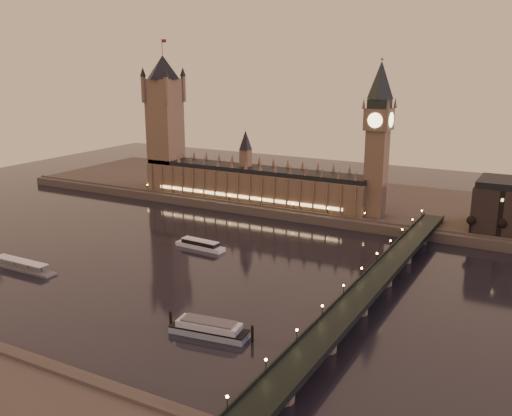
{
  "coord_description": "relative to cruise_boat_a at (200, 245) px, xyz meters",
  "views": [
    {
      "loc": [
        163.65,
        -243.71,
        108.23
      ],
      "look_at": [
        10.2,
        35.0,
        25.49
      ],
      "focal_mm": 40.0,
      "sensor_mm": 36.0,
      "label": 1
    }
  ],
  "objects": [
    {
      "name": "victoria_tower",
      "position": [
        -99.74,
        99.41,
        63.52
      ],
      "size": [
        31.68,
        31.68,
        118.0
      ],
      "color": "brown",
      "rests_on": "ground"
    },
    {
      "name": "far_embankment",
      "position": [
        50.26,
        143.41,
        0.73
      ],
      "size": [
        560.0,
        130.0,
        6.0
      ],
      "primitive_type": "cube",
      "color": "#423D35",
      "rests_on": "ground"
    },
    {
      "name": "bare_tree_0",
      "position": [
        137.83,
        87.41,
        11.57
      ],
      "size": [
        5.18,
        5.18,
        10.54
      ],
      "color": "black",
      "rests_on": "ground"
    },
    {
      "name": "pontoon_pier",
      "position": [
        -63.4,
        -74.89,
        -1.0
      ],
      "size": [
        43.97,
        7.33,
        11.72
      ],
      "color": "#595B5E",
      "rests_on": "ground"
    },
    {
      "name": "bare_tree_1",
      "position": [
        154.48,
        87.41,
        11.57
      ],
      "size": [
        5.18,
        5.18,
        10.54
      ],
      "color": "black",
      "rests_on": "ground"
    },
    {
      "name": "ground",
      "position": [
        20.26,
        -21.59,
        -2.27
      ],
      "size": [
        700.0,
        700.0,
        0.0
      ],
      "primitive_type": "plane",
      "color": "black",
      "rests_on": "ground"
    },
    {
      "name": "cruise_boat_a",
      "position": [
        0.0,
        0.0,
        0.0
      ],
      "size": [
        32.51,
        8.87,
        5.14
      ],
      "rotation": [
        0.0,
        0.0,
        -0.06
      ],
      "color": "silver",
      "rests_on": "ground"
    },
    {
      "name": "big_ben",
      "position": [
        74.25,
        99.39,
        61.69
      ],
      "size": [
        17.68,
        17.68,
        104.0
      ],
      "color": "brown",
      "rests_on": "ground"
    },
    {
      "name": "westminster_bridge",
      "position": [
        111.87,
        -21.59,
        3.25
      ],
      "size": [
        13.2,
        260.0,
        15.3
      ],
      "color": "black",
      "rests_on": "ground"
    },
    {
      "name": "moored_barge",
      "position": [
        65.51,
        -89.73,
        0.65
      ],
      "size": [
        37.41,
        13.49,
        6.92
      ],
      "rotation": [
        0.0,
        0.0,
        0.14
      ],
      "color": "#91A8B9",
      "rests_on": "ground"
    },
    {
      "name": "palace_of_westminster",
      "position": [
        -19.86,
        99.4,
        19.44
      ],
      "size": [
        180.0,
        26.62,
        52.0
      ],
      "color": "brown",
      "rests_on": "ground"
    }
  ]
}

